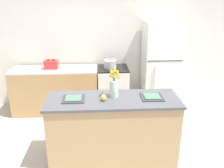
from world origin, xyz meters
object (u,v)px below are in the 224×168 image
at_px(refrigerator, 160,67).
at_px(plate_setting_left, 74,99).
at_px(stove_range, 113,89).
at_px(plate_setting_right, 152,97).
at_px(flower_vase, 114,86).
at_px(toaster, 51,64).
at_px(pear_figurine, 104,97).
at_px(cooking_pot, 110,64).

bearing_deg(refrigerator, plate_setting_left, -134.90).
bearing_deg(stove_range, plate_setting_right, -74.79).
distance_m(flower_vase, plate_setting_left, 0.57).
bearing_deg(toaster, plate_setting_left, -70.16).
relative_size(pear_figurine, plate_setting_right, 0.42).
relative_size(refrigerator, plate_setting_left, 6.01).
relative_size(flower_vase, cooking_pot, 1.66).
distance_m(refrigerator, plate_setting_left, 2.24).
bearing_deg(plate_setting_right, toaster, 135.73).
height_order(refrigerator, plate_setting_right, refrigerator).
bearing_deg(cooking_pot, flower_vase, -90.96).
distance_m(pear_figurine, toaster, 1.94).
xyz_separation_m(pear_figurine, cooking_pot, (0.17, 1.64, 0.00)).
relative_size(refrigerator, flower_vase, 4.31).
bearing_deg(stove_range, toaster, 179.46).
height_order(flower_vase, cooking_pot, flower_vase).
height_order(stove_range, toaster, toaster).
bearing_deg(toaster, refrigerator, -0.28).
bearing_deg(refrigerator, cooking_pot, -178.76).
bearing_deg(toaster, cooking_pot, -1.61).
distance_m(stove_range, pear_figurine, 1.76).
bearing_deg(cooking_pot, stove_range, 19.99).
height_order(flower_vase, pear_figurine, flower_vase).
distance_m(refrigerator, plate_setting_right, 1.67).
height_order(stove_range, flower_vase, flower_vase).
xyz_separation_m(refrigerator, flower_vase, (-1.03, -1.54, 0.20)).
bearing_deg(stove_range, flower_vase, -93.09).
height_order(refrigerator, flower_vase, refrigerator).
bearing_deg(toaster, flower_vase, -54.06).
bearing_deg(flower_vase, pear_figurine, -139.82).
relative_size(flower_vase, pear_figurine, 3.34).
height_order(stove_range, pear_figurine, pear_figurine).
bearing_deg(cooking_pot, refrigerator, 1.24).
relative_size(toaster, cooking_pot, 1.11).
xyz_separation_m(flower_vase, cooking_pot, (0.03, 1.52, -0.11)).
distance_m(toaster, cooking_pot, 1.15).
relative_size(plate_setting_right, toaster, 1.07).
bearing_deg(plate_setting_right, flower_vase, 174.83).
bearing_deg(flower_vase, plate_setting_left, -175.14).
distance_m(stove_range, plate_setting_left, 1.78).
bearing_deg(stove_range, refrigerator, 0.04).
bearing_deg(flower_vase, refrigerator, 56.15).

